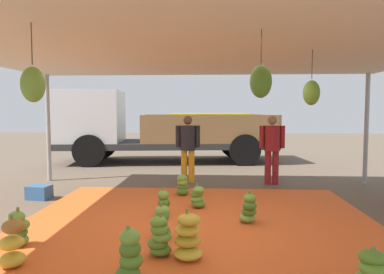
# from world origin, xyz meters

# --- Properties ---
(ground_plane) EXTENTS (40.00, 40.00, 0.00)m
(ground_plane) POSITION_xyz_m (0.00, 3.00, 0.00)
(ground_plane) COLOR brown
(tarp_orange) EXTENTS (5.48, 5.15, 0.01)m
(tarp_orange) POSITION_xyz_m (0.00, 0.00, 0.01)
(tarp_orange) COLOR #E05B23
(tarp_orange) RESTS_ON ground
(tent_canopy) EXTENTS (8.00, 7.00, 2.65)m
(tent_canopy) POSITION_xyz_m (0.00, -0.10, 2.57)
(tent_canopy) COLOR #9EA0A5
(tent_canopy) RESTS_ON ground
(banana_bunch_0) EXTENTS (0.31, 0.32, 0.50)m
(banana_bunch_0) POSITION_xyz_m (0.76, 0.20, 0.22)
(banana_bunch_0) COLOR #75A83D
(banana_bunch_0) RESTS_ON tarp_orange
(banana_bunch_1) EXTENTS (0.35, 0.35, 0.44)m
(banana_bunch_1) POSITION_xyz_m (-0.05, 1.01, 0.19)
(banana_bunch_1) COLOR #518428
(banana_bunch_1) RESTS_ON tarp_orange
(banana_bunch_2) EXTENTS (0.38, 0.40, 0.46)m
(banana_bunch_2) POSITION_xyz_m (1.69, -1.85, 0.20)
(banana_bunch_2) COLOR #477523
(banana_bunch_2) RESTS_ON tarp_orange
(banana_bunch_3) EXTENTS (0.45, 0.45, 0.58)m
(banana_bunch_3) POSITION_xyz_m (-0.08, -1.14, 0.25)
(banana_bunch_3) COLOR gold
(banana_bunch_3) RESTS_ON tarp_orange
(banana_bunch_4) EXTENTS (0.33, 0.37, 0.47)m
(banana_bunch_4) POSITION_xyz_m (-0.39, 1.95, 0.21)
(banana_bunch_4) COLOR #477523
(banana_bunch_4) RESTS_ON tarp_orange
(banana_bunch_5) EXTENTS (0.35, 0.35, 0.52)m
(banana_bunch_5) POSITION_xyz_m (-0.41, -1.09, 0.23)
(banana_bunch_5) COLOR #518428
(banana_bunch_5) RESTS_ON tarp_orange
(banana_bunch_6) EXTENTS (0.32, 0.31, 0.46)m
(banana_bunch_6) POSITION_xyz_m (-0.60, 0.50, 0.20)
(banana_bunch_6) COLOR #6B9E38
(banana_bunch_6) RESTS_ON tarp_orange
(banana_bunch_7) EXTENTS (0.31, 0.30, 0.48)m
(banana_bunch_7) POSITION_xyz_m (-0.48, -0.49, 0.21)
(banana_bunch_7) COLOR #518428
(banana_bunch_7) RESTS_ON tarp_orange
(banana_bunch_8) EXTENTS (0.37, 0.38, 0.57)m
(banana_bunch_8) POSITION_xyz_m (-0.62, -1.73, 0.26)
(banana_bunch_8) COLOR #477523
(banana_bunch_8) RESTS_ON tarp_orange
(banana_bunch_9) EXTENTS (0.34, 0.34, 0.50)m
(banana_bunch_9) POSITION_xyz_m (-2.22, -0.91, 0.22)
(banana_bunch_9) COLOR #6B9E38
(banana_bunch_9) RESTS_ON tarp_orange
(banana_bunch_10) EXTENTS (0.39, 0.39, 0.58)m
(banana_bunch_10) POSITION_xyz_m (-1.98, -1.48, 0.25)
(banana_bunch_10) COLOR gold
(banana_bunch_10) RESTS_ON tarp_orange
(cargo_truck_main) EXTENTS (7.34, 2.97, 2.40)m
(cargo_truck_main) POSITION_xyz_m (-1.67, 6.74, 1.17)
(cargo_truck_main) COLOR #2D2D2D
(cargo_truck_main) RESTS_ON ground
(worker_0) EXTENTS (0.59, 0.36, 1.61)m
(worker_0) POSITION_xyz_m (1.60, 3.16, 0.94)
(worker_0) COLOR maroon
(worker_0) RESTS_ON ground
(worker_1) EXTENTS (0.59, 0.36, 1.61)m
(worker_1) POSITION_xyz_m (-0.37, 3.28, 0.94)
(worker_1) COLOR orange
(worker_1) RESTS_ON ground
(crate_0) EXTENTS (0.46, 0.36, 0.26)m
(crate_0) POSITION_xyz_m (-3.16, 1.50, 0.13)
(crate_0) COLOR #335B8E
(crate_0) RESTS_ON ground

